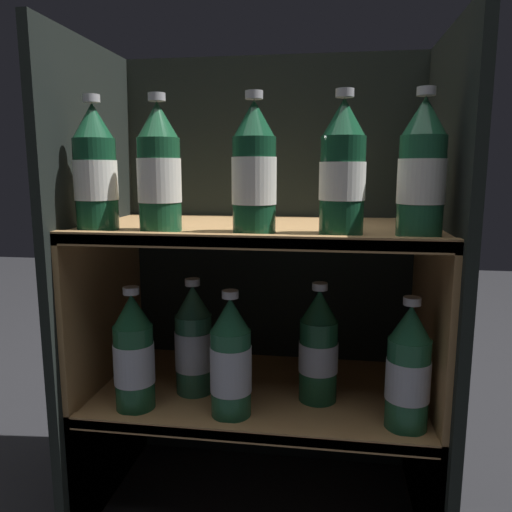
{
  "coord_description": "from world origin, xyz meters",
  "views": [
    {
      "loc": [
        0.14,
        -0.81,
        0.74
      ],
      "look_at": [
        0.0,
        0.13,
        0.57
      ],
      "focal_mm": 35.0,
      "sensor_mm": 36.0,
      "label": 1
    }
  ],
  "objects_px": {
    "bottle_upper_front_1": "(159,171)",
    "bottle_lower_back_1": "(318,348)",
    "bottle_upper_front_3": "(343,171)",
    "bottle_lower_back_0": "(194,342)",
    "bottle_upper_front_2": "(254,172)",
    "bottle_lower_front_0": "(134,355)",
    "bottle_lower_front_2": "(408,371)",
    "bottle_upper_front_0": "(95,171)",
    "bottle_upper_front_4": "(422,171)",
    "bottle_lower_front_1": "(231,361)"
  },
  "relations": [
    {
      "from": "bottle_upper_front_1",
      "to": "bottle_lower_back_1",
      "type": "height_order",
      "value": "bottle_upper_front_1"
    },
    {
      "from": "bottle_upper_front_3",
      "to": "bottle_lower_back_0",
      "type": "relative_size",
      "value": 1.0
    },
    {
      "from": "bottle_upper_front_1",
      "to": "bottle_lower_back_1",
      "type": "xyz_separation_m",
      "value": [
        0.29,
        0.09,
        -0.35
      ]
    },
    {
      "from": "bottle_upper_front_2",
      "to": "bottle_lower_front_0",
      "type": "xyz_separation_m",
      "value": [
        -0.24,
        0.0,
        -0.35
      ]
    },
    {
      "from": "bottle_upper_front_1",
      "to": "bottle_lower_front_2",
      "type": "xyz_separation_m",
      "value": [
        0.46,
        0.0,
        -0.35
      ]
    },
    {
      "from": "bottle_upper_front_0",
      "to": "bottle_lower_back_0",
      "type": "bearing_deg",
      "value": 29.28
    },
    {
      "from": "bottle_upper_front_3",
      "to": "bottle_lower_front_2",
      "type": "bearing_deg",
      "value": 0.0
    },
    {
      "from": "bottle_upper_front_3",
      "to": "bottle_upper_front_2",
      "type": "bearing_deg",
      "value": 180.0
    },
    {
      "from": "bottle_upper_front_0",
      "to": "bottle_lower_back_1",
      "type": "relative_size",
      "value": 1.0
    },
    {
      "from": "bottle_upper_front_2",
      "to": "bottle_upper_front_4",
      "type": "relative_size",
      "value": 1.0
    },
    {
      "from": "bottle_lower_front_0",
      "to": "bottle_upper_front_0",
      "type": "bearing_deg",
      "value": 180.0
    },
    {
      "from": "bottle_lower_front_1",
      "to": "bottle_lower_back_1",
      "type": "bearing_deg",
      "value": 28.15
    },
    {
      "from": "bottle_lower_back_0",
      "to": "bottle_upper_front_3",
      "type": "bearing_deg",
      "value": -16.46
    },
    {
      "from": "bottle_upper_front_3",
      "to": "bottle_lower_front_0",
      "type": "height_order",
      "value": "bottle_upper_front_3"
    },
    {
      "from": "bottle_upper_front_1",
      "to": "bottle_lower_front_1",
      "type": "xyz_separation_m",
      "value": [
        0.13,
        0.0,
        -0.36
      ]
    },
    {
      "from": "bottle_upper_front_2",
      "to": "bottle_upper_front_3",
      "type": "bearing_deg",
      "value": 0.0
    },
    {
      "from": "bottle_upper_front_1",
      "to": "bottle_lower_back_1",
      "type": "distance_m",
      "value": 0.47
    },
    {
      "from": "bottle_upper_front_3",
      "to": "bottle_lower_front_2",
      "type": "height_order",
      "value": "bottle_upper_front_3"
    },
    {
      "from": "bottle_upper_front_3",
      "to": "bottle_lower_back_1",
      "type": "bearing_deg",
      "value": 112.2
    },
    {
      "from": "bottle_upper_front_0",
      "to": "bottle_upper_front_3",
      "type": "relative_size",
      "value": 1.0
    },
    {
      "from": "bottle_lower_front_0",
      "to": "bottle_upper_front_2",
      "type": "bearing_deg",
      "value": 0.0
    },
    {
      "from": "bottle_upper_front_2",
      "to": "bottle_lower_front_1",
      "type": "bearing_deg",
      "value": 180.0
    },
    {
      "from": "bottle_lower_front_0",
      "to": "bottle_lower_back_0",
      "type": "xyz_separation_m",
      "value": [
        0.1,
        0.09,
        -0.0
      ]
    },
    {
      "from": "bottle_lower_front_1",
      "to": "bottle_lower_back_0",
      "type": "distance_m",
      "value": 0.13
    },
    {
      "from": "bottle_lower_back_0",
      "to": "bottle_lower_back_1",
      "type": "distance_m",
      "value": 0.26
    },
    {
      "from": "bottle_upper_front_3",
      "to": "bottle_lower_front_0",
      "type": "relative_size",
      "value": 1.0
    },
    {
      "from": "bottle_upper_front_2",
      "to": "bottle_lower_front_1",
      "type": "height_order",
      "value": "bottle_upper_front_2"
    },
    {
      "from": "bottle_upper_front_1",
      "to": "bottle_lower_front_2",
      "type": "relative_size",
      "value": 1.0
    },
    {
      "from": "bottle_upper_front_1",
      "to": "bottle_upper_front_3",
      "type": "distance_m",
      "value": 0.33
    },
    {
      "from": "bottle_upper_front_4",
      "to": "bottle_lower_front_2",
      "type": "relative_size",
      "value": 1.0
    },
    {
      "from": "bottle_upper_front_1",
      "to": "bottle_upper_front_4",
      "type": "bearing_deg",
      "value": 0.0
    },
    {
      "from": "bottle_upper_front_4",
      "to": "bottle_lower_front_1",
      "type": "xyz_separation_m",
      "value": [
        -0.33,
        -0.0,
        -0.36
      ]
    },
    {
      "from": "bottle_upper_front_4",
      "to": "bottle_lower_front_2",
      "type": "xyz_separation_m",
      "value": [
        -0.0,
        0.0,
        -0.35
      ]
    },
    {
      "from": "bottle_upper_front_2",
      "to": "bottle_lower_front_2",
      "type": "distance_m",
      "value": 0.45
    },
    {
      "from": "bottle_lower_back_0",
      "to": "bottle_upper_front_0",
      "type": "bearing_deg",
      "value": -150.72
    },
    {
      "from": "bottle_upper_front_0",
      "to": "bottle_upper_front_2",
      "type": "relative_size",
      "value": 1.0
    },
    {
      "from": "bottle_lower_front_1",
      "to": "bottle_lower_back_0",
      "type": "height_order",
      "value": "same"
    },
    {
      "from": "bottle_lower_front_1",
      "to": "bottle_lower_front_2",
      "type": "xyz_separation_m",
      "value": [
        0.33,
        0.0,
        0.0
      ]
    },
    {
      "from": "bottle_upper_front_1",
      "to": "bottle_lower_front_0",
      "type": "bearing_deg",
      "value": 180.0
    },
    {
      "from": "bottle_upper_front_3",
      "to": "bottle_lower_back_0",
      "type": "height_order",
      "value": "bottle_upper_front_3"
    },
    {
      "from": "bottle_upper_front_1",
      "to": "bottle_upper_front_3",
      "type": "xyz_separation_m",
      "value": [
        0.33,
        0.0,
        0.0
      ]
    },
    {
      "from": "bottle_upper_front_0",
      "to": "bottle_lower_front_0",
      "type": "height_order",
      "value": "bottle_upper_front_0"
    },
    {
      "from": "bottle_upper_front_1",
      "to": "bottle_lower_front_2",
      "type": "distance_m",
      "value": 0.58
    },
    {
      "from": "bottle_upper_front_2",
      "to": "bottle_upper_front_4",
      "type": "height_order",
      "value": "same"
    },
    {
      "from": "bottle_lower_front_0",
      "to": "bottle_lower_back_1",
      "type": "xyz_separation_m",
      "value": [
        0.36,
        0.09,
        0.0
      ]
    },
    {
      "from": "bottle_upper_front_0",
      "to": "bottle_lower_back_1",
      "type": "xyz_separation_m",
      "value": [
        0.42,
        0.09,
        -0.35
      ]
    },
    {
      "from": "bottle_lower_front_1",
      "to": "bottle_lower_back_1",
      "type": "height_order",
      "value": "same"
    },
    {
      "from": "bottle_upper_front_4",
      "to": "bottle_upper_front_0",
      "type": "bearing_deg",
      "value": 180.0
    },
    {
      "from": "bottle_upper_front_4",
      "to": "bottle_lower_back_1",
      "type": "bearing_deg",
      "value": 152.41
    },
    {
      "from": "bottle_upper_front_0",
      "to": "bottle_upper_front_4",
      "type": "xyz_separation_m",
      "value": [
        0.58,
        0.0,
        -0.0
      ]
    }
  ]
}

